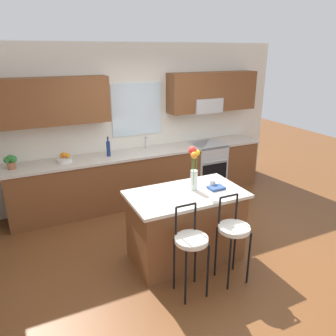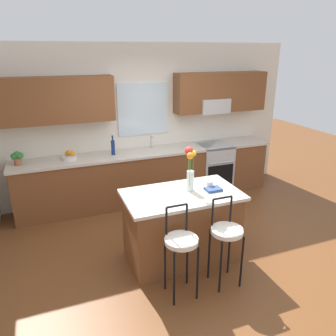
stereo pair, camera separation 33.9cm
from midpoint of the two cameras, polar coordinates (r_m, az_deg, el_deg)
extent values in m
plane|color=brown|center=(4.67, 1.83, -13.60)|extent=(14.00, 14.00, 0.00)
cube|color=silver|center=(5.93, -7.22, 7.78)|extent=(5.60, 0.12, 2.70)
cube|color=brown|center=(5.35, -21.55, 10.71)|extent=(1.74, 0.34, 0.70)
cube|color=brown|center=(6.24, 6.15, 13.08)|extent=(1.74, 0.34, 0.70)
cube|color=silver|center=(5.82, -7.11, 10.06)|extent=(0.92, 0.03, 0.90)
cube|color=#B7BABC|center=(6.16, 4.88, 10.87)|extent=(0.56, 0.36, 0.26)
cube|color=brown|center=(5.87, -5.72, -1.59)|extent=(4.50, 0.60, 0.88)
cube|color=beige|center=(5.71, -5.88, 2.71)|extent=(4.56, 0.64, 0.04)
cube|color=#B7BABC|center=(5.76, -5.00, 2.35)|extent=(0.54, 0.38, 0.11)
cylinder|color=#B7BABC|center=(5.85, -5.61, 4.45)|extent=(0.02, 0.02, 0.22)
cylinder|color=#B7BABC|center=(5.77, -5.44, 5.37)|extent=(0.02, 0.12, 0.02)
cube|color=#B7BABC|center=(6.35, 5.12, 0.31)|extent=(0.60, 0.60, 0.92)
cube|color=black|center=(6.13, 6.49, -1.05)|extent=(0.52, 0.02, 0.40)
cylinder|color=#B7BABC|center=(6.02, 6.76, 1.15)|extent=(0.50, 0.02, 0.02)
cube|color=brown|center=(4.25, 0.77, -10.28)|extent=(1.35, 0.74, 0.88)
cube|color=beige|center=(4.04, 0.80, -4.63)|extent=(1.43, 0.82, 0.04)
cylinder|color=black|center=(3.60, 0.25, -18.77)|extent=(0.02, 0.02, 0.66)
cylinder|color=black|center=(3.70, 4.21, -17.60)|extent=(0.02, 0.02, 0.66)
cylinder|color=black|center=(3.79, -1.59, -16.46)|extent=(0.02, 0.02, 0.66)
cylinder|color=black|center=(3.89, 2.18, -15.45)|extent=(0.02, 0.02, 0.66)
cylinder|color=silver|center=(3.54, 1.31, -12.45)|extent=(0.36, 0.36, 0.05)
cylinder|color=black|center=(3.51, -1.40, -9.26)|extent=(0.02, 0.02, 0.32)
cylinder|color=black|center=(3.60, 2.04, -8.48)|extent=(0.02, 0.02, 0.32)
cylinder|color=black|center=(3.48, 0.35, -6.56)|extent=(0.23, 0.02, 0.02)
cylinder|color=black|center=(3.82, 8.02, -16.39)|extent=(0.02, 0.02, 0.66)
cylinder|color=black|center=(3.95, 11.43, -15.23)|extent=(0.02, 0.02, 0.66)
cylinder|color=black|center=(4.00, 5.86, -14.38)|extent=(0.02, 0.02, 0.66)
cylinder|color=black|center=(4.13, 9.16, -13.37)|extent=(0.02, 0.02, 0.66)
cylinder|color=silver|center=(3.78, 8.90, -10.39)|extent=(0.36, 0.36, 0.05)
cylinder|color=black|center=(3.74, 6.39, -7.45)|extent=(0.02, 0.02, 0.32)
cylinder|color=black|center=(3.85, 9.37, -6.71)|extent=(0.02, 0.02, 0.32)
cylinder|color=black|center=(3.72, 8.02, -4.88)|extent=(0.23, 0.02, 0.02)
cylinder|color=silver|center=(4.07, 2.16, -2.17)|extent=(0.09, 0.09, 0.26)
cylinder|color=#3D722D|center=(4.03, 2.60, -0.11)|extent=(0.01, 0.01, 0.41)
sphere|color=yellow|center=(3.97, 2.65, 2.65)|extent=(0.07, 0.07, 0.07)
cylinder|color=#3D722D|center=(4.03, 1.81, 0.11)|extent=(0.01, 0.01, 0.43)
sphere|color=red|center=(3.96, 1.85, 3.05)|extent=(0.10, 0.10, 0.10)
cylinder|color=#3D722D|center=(3.98, 2.09, -0.46)|extent=(0.01, 0.01, 0.39)
sphere|color=orange|center=(3.92, 2.13, 2.22)|extent=(0.08, 0.08, 0.08)
cylinder|color=silver|center=(4.22, 5.46, -2.68)|extent=(0.08, 0.08, 0.09)
cube|color=navy|center=(4.16, 6.09, -3.47)|extent=(0.20, 0.15, 0.03)
cylinder|color=silver|center=(5.43, -19.27, 1.29)|extent=(0.24, 0.24, 0.06)
sphere|color=orange|center=(5.41, -18.78, 2.02)|extent=(0.07, 0.07, 0.07)
sphere|color=orange|center=(5.45, -19.68, 2.03)|extent=(0.07, 0.07, 0.07)
sphere|color=orange|center=(5.40, -19.38, 2.24)|extent=(0.07, 0.07, 0.07)
cylinder|color=navy|center=(5.51, -12.09, 3.25)|extent=(0.06, 0.06, 0.25)
cylinder|color=navy|center=(5.47, -12.20, 4.83)|extent=(0.03, 0.03, 0.07)
cylinder|color=black|center=(5.46, -12.23, 5.24)|extent=(0.03, 0.03, 0.02)
cylinder|color=#9E5B3D|center=(5.41, -27.25, 0.37)|extent=(0.11, 0.11, 0.11)
sphere|color=#2D7A33|center=(5.38, -27.44, 1.52)|extent=(0.10, 0.10, 0.10)
sphere|color=#2D7A33|center=(5.40, -27.81, 1.19)|extent=(0.10, 0.10, 0.10)
sphere|color=#2D7A33|center=(5.37, -26.99, 1.35)|extent=(0.11, 0.11, 0.11)
camera|label=1|loc=(0.17, -92.09, -0.76)|focal=35.03mm
camera|label=2|loc=(0.17, 87.91, 0.76)|focal=35.03mm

